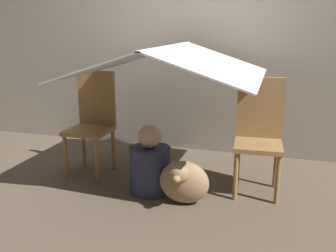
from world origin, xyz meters
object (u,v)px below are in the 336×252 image
object	(u,v)px
chair_right	(259,133)
person_front	(150,165)
chair_left	(93,120)
dog	(183,181)

from	to	relation	value
chair_right	person_front	distance (m)	0.91
chair_left	dog	size ratio (longest dim) A/B	2.35
chair_left	chair_right	distance (m)	1.47
chair_right	dog	size ratio (longest dim) A/B	2.35
chair_right	chair_left	bearing A→B (deg)	176.49
person_front	chair_left	bearing A→B (deg)	156.55
chair_right	person_front	size ratio (longest dim) A/B	1.64
chair_left	person_front	world-z (taller)	chair_left
dog	chair_right	bearing A→B (deg)	39.42
chair_left	person_front	xyz separation A→B (m)	(0.65, -0.28, -0.26)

